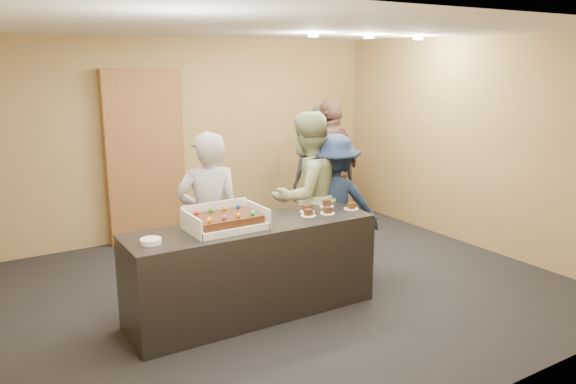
# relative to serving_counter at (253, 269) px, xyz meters

# --- Properties ---
(room) EXTENTS (6.04, 6.00, 2.70)m
(room) POSITION_rel_serving_counter_xyz_m (0.47, 0.37, 0.90)
(room) COLOR black
(room) RESTS_ON ground
(serving_counter) EXTENTS (2.41, 0.73, 0.90)m
(serving_counter) POSITION_rel_serving_counter_xyz_m (0.00, 0.00, 0.00)
(serving_counter) COLOR black
(serving_counter) RESTS_ON floor
(storage_cabinet) EXTENTS (1.04, 0.15, 2.30)m
(storage_cabinet) POSITION_rel_serving_counter_xyz_m (-0.10, 2.78, 0.70)
(storage_cabinet) COLOR brown
(storage_cabinet) RESTS_ON floor
(cake_box) EXTENTS (0.69, 0.48, 0.20)m
(cake_box) POSITION_rel_serving_counter_xyz_m (-0.27, 0.03, 0.50)
(cake_box) COLOR white
(cake_box) RESTS_ON serving_counter
(sheet_cake) EXTENTS (0.59, 0.41, 0.11)m
(sheet_cake) POSITION_rel_serving_counter_xyz_m (-0.27, 0.00, 0.55)
(sheet_cake) COLOR #3A1D0D
(sheet_cake) RESTS_ON cake_box
(plate_stack) EXTENTS (0.18, 0.18, 0.04)m
(plate_stack) POSITION_rel_serving_counter_xyz_m (-0.99, -0.05, 0.47)
(plate_stack) COLOR white
(plate_stack) RESTS_ON serving_counter
(slice_a) EXTENTS (0.15, 0.15, 0.07)m
(slice_a) POSITION_rel_serving_counter_xyz_m (0.61, -0.04, 0.47)
(slice_a) COLOR white
(slice_a) RESTS_ON serving_counter
(slice_b) EXTENTS (0.15, 0.15, 0.07)m
(slice_b) POSITION_rel_serving_counter_xyz_m (0.68, 0.09, 0.47)
(slice_b) COLOR white
(slice_b) RESTS_ON serving_counter
(slice_c) EXTENTS (0.15, 0.15, 0.07)m
(slice_c) POSITION_rel_serving_counter_xyz_m (0.82, -0.07, 0.47)
(slice_c) COLOR white
(slice_c) RESTS_ON serving_counter
(slice_d) EXTENTS (0.15, 0.15, 0.07)m
(slice_d) POSITION_rel_serving_counter_xyz_m (0.97, 0.15, 0.47)
(slice_d) COLOR white
(slice_d) RESTS_ON serving_counter
(slice_e) EXTENTS (0.15, 0.15, 0.07)m
(slice_e) POSITION_rel_serving_counter_xyz_m (1.13, -0.06, 0.47)
(slice_e) COLOR white
(slice_e) RESTS_ON serving_counter
(person_server_grey) EXTENTS (0.72, 0.56, 1.74)m
(person_server_grey) POSITION_rel_serving_counter_xyz_m (-0.24, 0.45, 0.42)
(person_server_grey) COLOR #A4A5AA
(person_server_grey) RESTS_ON floor
(person_sage_man) EXTENTS (1.00, 0.84, 1.86)m
(person_sage_man) POSITION_rel_serving_counter_xyz_m (0.99, 0.56, 0.48)
(person_sage_man) COLOR #97A372
(person_sage_man) RESTS_ON floor
(person_navy_man) EXTENTS (1.20, 1.05, 1.61)m
(person_navy_man) POSITION_rel_serving_counter_xyz_m (1.29, 0.45, 0.35)
(person_navy_man) COLOR #182644
(person_navy_man) RESTS_ON floor
(person_brown_extra) EXTENTS (1.20, 0.79, 1.90)m
(person_brown_extra) POSITION_rel_serving_counter_xyz_m (2.09, 1.59, 0.50)
(person_brown_extra) COLOR brown
(person_brown_extra) RESTS_ON floor
(person_dark_suit) EXTENTS (1.05, 0.91, 1.82)m
(person_dark_suit) POSITION_rel_serving_counter_xyz_m (2.20, 1.90, 0.46)
(person_dark_suit) COLOR #2A292E
(person_dark_suit) RESTS_ON floor
(ceiling_spotlights) EXTENTS (1.72, 0.12, 0.03)m
(ceiling_spotlights) POSITION_rel_serving_counter_xyz_m (2.07, 0.87, 2.22)
(ceiling_spotlights) COLOR #FFEAC6
(ceiling_spotlights) RESTS_ON ceiling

